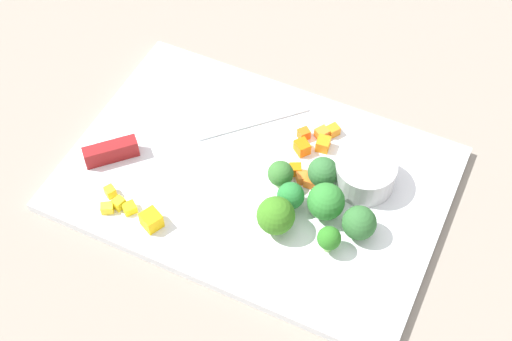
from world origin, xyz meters
name	(u,v)px	position (x,y,z in m)	size (l,w,h in m)	color
ground_plane	(256,182)	(0.00, 0.00, 0.00)	(4.00, 4.00, 0.00)	gray
cutting_board	(256,179)	(0.00, 0.00, 0.01)	(0.44, 0.30, 0.01)	white
prep_bowl	(365,174)	(-0.12, -0.04, 0.03)	(0.07, 0.07, 0.04)	#BBB9BB
chef_knife	(151,142)	(0.13, 0.01, 0.02)	(0.21, 0.21, 0.02)	silver
carrot_dice_0	(302,147)	(-0.03, -0.06, 0.02)	(0.02, 0.02, 0.02)	orange
carrot_dice_1	(312,181)	(-0.06, -0.02, 0.02)	(0.02, 0.02, 0.01)	orange
carrot_dice_2	(320,174)	(-0.07, -0.03, 0.02)	(0.01, 0.02, 0.02)	orange
carrot_dice_3	(316,167)	(-0.06, -0.04, 0.02)	(0.01, 0.01, 0.01)	orange
carrot_dice_4	(322,133)	(-0.05, -0.09, 0.02)	(0.01, 0.02, 0.01)	orange
carrot_dice_5	(302,178)	(-0.05, -0.02, 0.02)	(0.01, 0.01, 0.01)	orange
carrot_dice_6	(295,170)	(-0.04, -0.02, 0.02)	(0.01, 0.01, 0.01)	orange
carrot_dice_7	(304,134)	(-0.03, -0.08, 0.02)	(0.01, 0.01, 0.01)	orange
carrot_dice_8	(333,130)	(-0.06, -0.10, 0.02)	(0.01, 0.01, 0.01)	orange
carrot_dice_9	(323,144)	(-0.06, -0.07, 0.02)	(0.02, 0.02, 0.02)	orange
pepper_dice_0	(110,192)	(0.14, 0.10, 0.02)	(0.01, 0.01, 0.01)	yellow
pepper_dice_1	(107,208)	(0.13, 0.12, 0.02)	(0.01, 0.01, 0.01)	yellow
pepper_dice_2	(130,208)	(0.11, 0.11, 0.02)	(0.01, 0.01, 0.01)	yellow
pepper_dice_3	(151,220)	(0.08, 0.11, 0.02)	(0.02, 0.02, 0.02)	yellow
pepper_dice_4	(119,203)	(0.12, 0.11, 0.02)	(0.01, 0.01, 0.01)	yellow
broccoli_floret_0	(359,223)	(-0.14, 0.02, 0.03)	(0.04, 0.04, 0.04)	#90AA57
broccoli_floret_1	(291,196)	(-0.05, 0.02, 0.03)	(0.03, 0.03, 0.04)	#95C06D
broccoli_floret_2	(329,239)	(-0.11, 0.06, 0.03)	(0.03, 0.03, 0.04)	#80BB5D
broccoli_floret_3	(280,176)	(-0.03, 0.00, 0.03)	(0.03, 0.03, 0.04)	#83BA69
broccoli_floret_4	(276,216)	(-0.05, 0.06, 0.04)	(0.04, 0.04, 0.05)	#97BF5E
broccoli_floret_5	(323,172)	(-0.07, -0.02, 0.03)	(0.04, 0.04, 0.04)	#87B057
broccoli_floret_6	(326,202)	(-0.09, 0.02, 0.04)	(0.04, 0.04, 0.05)	#8BC065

